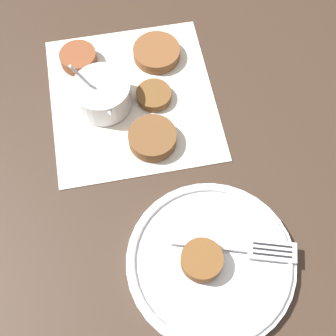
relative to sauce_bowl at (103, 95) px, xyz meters
name	(u,v)px	position (x,y,z in m)	size (l,w,h in m)	color
ground_plane	(138,104)	(0.02, 0.05, -0.03)	(4.00, 4.00, 0.00)	#38281E
napkin	(132,98)	(0.00, 0.05, -0.02)	(0.33, 0.31, 0.00)	silver
sauce_bowl	(103,95)	(0.00, 0.00, 0.00)	(0.10, 0.09, 0.10)	silver
fritter_0	(150,139)	(0.10, 0.05, -0.01)	(0.08, 0.08, 0.02)	brown
fritter_1	(157,52)	(-0.07, 0.11, -0.01)	(0.08, 0.08, 0.02)	brown
fritter_2	(78,58)	(-0.10, -0.02, -0.01)	(0.06, 0.06, 0.02)	brown
fritter_3	(154,96)	(0.02, 0.08, -0.01)	(0.06, 0.06, 0.01)	brown
serving_plate	(211,262)	(0.31, 0.07, -0.02)	(0.24, 0.24, 0.02)	silver
fritter_on_plate	(203,260)	(0.31, 0.05, 0.01)	(0.06, 0.06, 0.02)	brown
fork	(247,248)	(0.31, 0.12, 0.00)	(0.10, 0.17, 0.00)	silver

